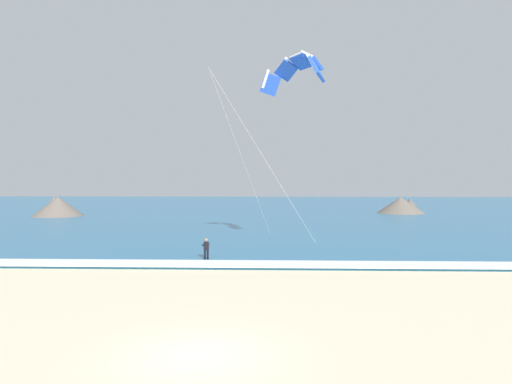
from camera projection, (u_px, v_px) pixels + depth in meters
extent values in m
plane|color=beige|center=(199.00, 355.00, 15.29)|extent=(200.00, 200.00, 0.00)
cube|color=teal|center=(259.00, 209.00, 89.62)|extent=(200.00, 120.00, 0.20)
cube|color=white|center=(235.00, 264.00, 30.67)|extent=(200.00, 2.56, 0.04)
ellipsoid|color=#239EC6|center=(206.00, 262.00, 32.48)|extent=(0.87, 1.47, 0.05)
cube|color=black|center=(207.00, 261.00, 32.72)|extent=(0.17, 0.11, 0.04)
cube|color=black|center=(206.00, 262.00, 32.24)|extent=(0.17, 0.11, 0.04)
cylinder|color=black|center=(205.00, 256.00, 32.44)|extent=(0.14, 0.14, 0.84)
cylinder|color=black|center=(208.00, 256.00, 32.50)|extent=(0.14, 0.14, 0.84)
cube|color=black|center=(206.00, 246.00, 32.45)|extent=(0.39, 0.30, 0.60)
sphere|color=#9E704C|center=(206.00, 240.00, 32.44)|extent=(0.22, 0.22, 0.22)
cylinder|color=black|center=(203.00, 245.00, 32.55)|extent=(0.25, 0.51, 0.22)
cylinder|color=black|center=(208.00, 245.00, 32.66)|extent=(0.25, 0.51, 0.22)
cylinder|color=black|center=(205.00, 245.00, 32.81)|extent=(0.53, 0.21, 0.04)
cube|color=#3F3F42|center=(206.00, 249.00, 32.57)|extent=(0.14, 0.11, 0.10)
cube|color=blue|center=(317.00, 69.00, 33.11)|extent=(1.31, 2.01, 1.92)
cube|color=white|center=(311.00, 63.00, 32.86)|extent=(0.71, 0.99, 1.45)
cube|color=blue|center=(313.00, 61.00, 34.59)|extent=(1.70, 2.16, 1.62)
cube|color=white|center=(308.00, 55.00, 34.35)|extent=(0.98, 1.34, 0.96)
cube|color=blue|center=(301.00, 62.00, 36.22)|extent=(1.95, 2.08, 0.95)
cube|color=white|center=(296.00, 56.00, 35.97)|extent=(1.08, 1.49, 0.25)
cube|color=blue|center=(286.00, 70.00, 37.61)|extent=(2.00, 1.69, 1.62)
cube|color=white|center=(281.00, 65.00, 37.36)|extent=(0.98, 1.34, 0.96)
cube|color=blue|center=(270.00, 84.00, 38.47)|extent=(1.83, 1.07, 1.92)
cube|color=white|center=(266.00, 79.00, 38.22)|extent=(0.71, 0.91, 1.45)
cylinder|color=#B2B2B7|center=(263.00, 156.00, 32.96)|extent=(7.70, 0.93, 12.54)
cylinder|color=#B2B2B7|center=(242.00, 158.00, 35.63)|extent=(4.38, 6.19, 12.54)
cone|color=#665B51|center=(401.00, 206.00, 76.93)|extent=(8.33, 8.33, 2.88)
cone|color=#56514C|center=(410.00, 206.00, 77.31)|extent=(4.14, 4.14, 2.69)
cone|color=#665B51|center=(58.00, 207.00, 70.82)|extent=(8.06, 8.06, 3.19)
cone|color=#665B51|center=(54.00, 207.00, 70.80)|extent=(4.45, 4.45, 3.21)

